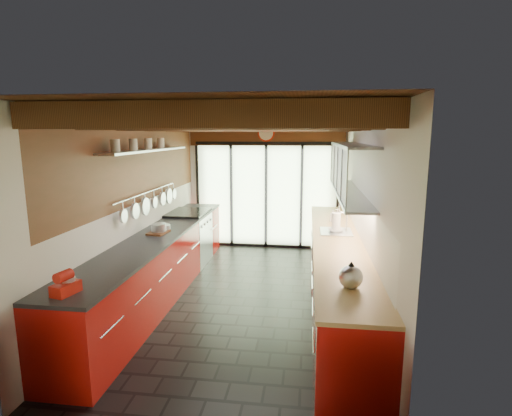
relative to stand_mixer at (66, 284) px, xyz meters
name	(u,v)px	position (x,y,z in m)	size (l,w,h in m)	color
ground	(246,298)	(1.27, 2.24, -1.01)	(5.50, 5.50, 0.00)	black
room_shell	(245,184)	(1.27, 2.24, 0.65)	(5.50, 5.50, 5.50)	silver
ceiling_beams	(249,125)	(1.27, 2.62, 1.45)	(3.14, 5.06, 4.90)	#593316
glass_door	(266,168)	(1.27, 4.94, 0.65)	(2.95, 0.10, 2.90)	#C6EAAD
left_counter	(160,264)	(0.00, 2.24, -0.55)	(0.68, 5.00, 0.92)	#A6110C
range_stove	(189,238)	(0.00, 3.69, -0.54)	(0.66, 0.90, 0.97)	silver
right_counter	(337,271)	(2.54, 2.24, -0.55)	(0.68, 5.00, 0.92)	#A6110C
sink_assembly	(337,229)	(2.56, 2.64, -0.05)	(0.45, 0.52, 0.43)	silver
upper_cabinets_right	(350,169)	(2.70, 2.54, 0.84)	(0.34, 3.00, 3.00)	silver
left_wall_fixtures	(151,171)	(-0.20, 2.54, 0.78)	(0.28, 2.60, 0.96)	silver
stand_mixer	(66,284)	(0.00, 0.00, 0.00)	(0.19, 0.27, 0.22)	red
pot_large	(159,228)	(0.00, 2.25, -0.02)	(0.21, 0.21, 0.14)	silver
pot_small	(162,228)	(0.00, 2.39, -0.04)	(0.23, 0.23, 0.09)	silver
cutting_board	(158,232)	(0.00, 2.23, -0.07)	(0.23, 0.33, 0.03)	brown
kettle	(351,275)	(2.54, 0.49, 0.03)	(0.26, 0.29, 0.26)	silver
paper_towel	(336,223)	(2.54, 2.62, 0.06)	(0.17, 0.17, 0.34)	white
soap_bottle	(333,216)	(2.54, 3.39, 0.00)	(0.08, 0.08, 0.18)	silver
bowl	(336,231)	(2.54, 2.63, -0.06)	(0.21, 0.21, 0.05)	silver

